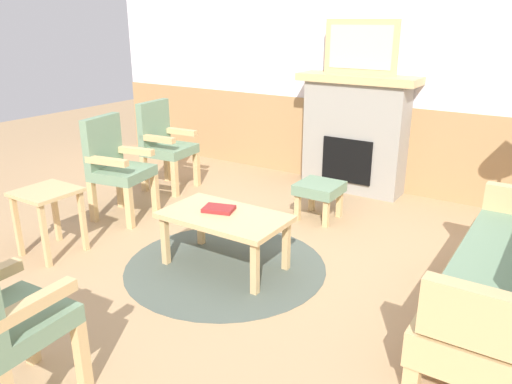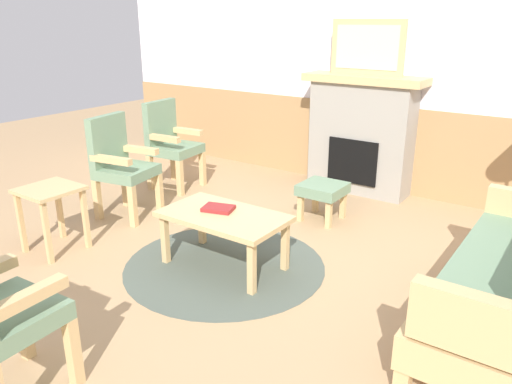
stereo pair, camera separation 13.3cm
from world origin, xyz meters
name	(u,v)px [view 2 (the right image)]	position (x,y,z in m)	size (l,w,h in m)	color
ground_plane	(230,271)	(0.00, 0.00, 0.00)	(14.00, 14.00, 0.00)	tan
wall_back	(375,70)	(0.00, 2.60, 1.31)	(7.20, 0.14, 2.70)	white
fireplace	(361,134)	(0.00, 2.35, 0.65)	(1.30, 0.44, 1.28)	gray
framed_picture	(367,47)	(0.00, 2.35, 1.56)	(0.80, 0.04, 0.56)	tan
coffee_table	(224,220)	(-0.09, 0.05, 0.39)	(0.96, 0.56, 0.44)	tan
round_rug	(225,265)	(-0.09, 0.05, 0.00)	(1.58, 1.58, 0.01)	#4C564C
book_on_table	(218,208)	(-0.17, 0.09, 0.46)	(0.23, 0.16, 0.03)	maroon
footstool	(323,191)	(0.07, 1.35, 0.28)	(0.40, 0.40, 0.36)	tan
armchair_near_fireplace	(170,141)	(-1.82, 1.25, 0.54)	(0.52, 0.52, 0.98)	tan
armchair_by_window_left	(120,162)	(-1.60, 0.34, 0.54)	(0.56, 0.56, 0.98)	tan
side_table	(51,201)	(-1.43, -0.53, 0.43)	(0.44, 0.44, 0.55)	tan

